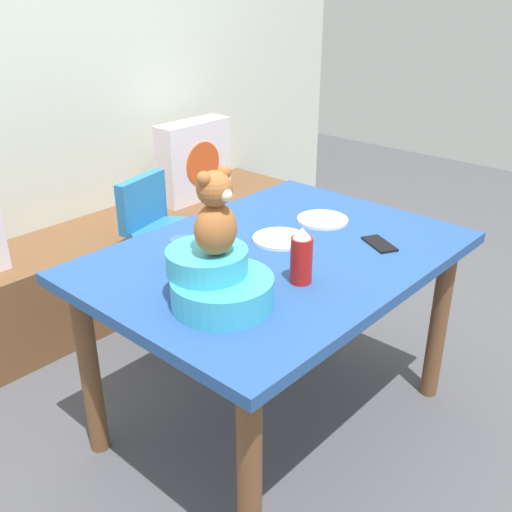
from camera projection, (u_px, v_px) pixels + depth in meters
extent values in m
plane|color=#4C4C51|center=(274.00, 417.00, 2.38)|extent=(8.00, 8.00, 0.00)
cube|color=silver|center=(32.00, 51.00, 2.73)|extent=(4.40, 0.10, 2.60)
cube|color=brown|center=(93.00, 274.00, 3.02)|extent=(2.60, 0.44, 0.46)
cube|color=silver|center=(194.00, 161.00, 3.29)|extent=(0.44, 0.14, 0.44)
cylinder|color=#D84C1E|center=(203.00, 163.00, 3.25)|extent=(0.24, 0.01, 0.24)
cube|color=#264C8C|center=(277.00, 256.00, 2.07)|extent=(1.31, 0.95, 0.04)
cylinder|color=brown|center=(250.00, 484.00, 1.62)|extent=(0.07, 0.07, 0.70)
cylinder|color=brown|center=(439.00, 322.00, 2.37)|extent=(0.07, 0.07, 0.70)
cylinder|color=brown|center=(90.00, 371.00, 2.08)|extent=(0.07, 0.07, 0.70)
cylinder|color=brown|center=(290.00, 266.00, 2.84)|extent=(0.07, 0.07, 0.70)
cylinder|color=#2672B2|center=(169.00, 239.00, 2.73)|extent=(0.34, 0.34, 0.10)
cube|color=#2672B2|center=(142.00, 202.00, 2.72)|extent=(0.30, 0.12, 0.24)
cube|color=white|center=(201.00, 234.00, 2.62)|extent=(0.34, 0.26, 0.02)
cylinder|color=silver|center=(169.00, 314.00, 2.67)|extent=(0.03, 0.03, 0.46)
cylinder|color=silver|center=(214.00, 291.00, 2.85)|extent=(0.03, 0.03, 0.46)
cylinder|color=silver|center=(131.00, 294.00, 2.84)|extent=(0.03, 0.03, 0.46)
cylinder|color=silver|center=(176.00, 274.00, 3.02)|extent=(0.03, 0.03, 0.46)
cylinder|color=#3BAED0|center=(222.00, 292.00, 1.70)|extent=(0.30, 0.30, 0.09)
cylinder|color=#3BAED0|center=(207.00, 261.00, 1.70)|extent=(0.24, 0.24, 0.07)
ellipsoid|color=#A76230|center=(216.00, 229.00, 1.63)|extent=(0.13, 0.11, 0.15)
sphere|color=#A76230|center=(214.00, 189.00, 1.58)|extent=(0.10, 0.10, 0.10)
sphere|color=beige|center=(226.00, 195.00, 1.56)|extent=(0.04, 0.04, 0.04)
sphere|color=#A76230|center=(204.00, 179.00, 1.54)|extent=(0.04, 0.04, 0.04)
sphere|color=#A76230|center=(224.00, 172.00, 1.59)|extent=(0.04, 0.04, 0.04)
cylinder|color=red|center=(301.00, 260.00, 1.82)|extent=(0.07, 0.07, 0.15)
cone|color=white|center=(302.00, 233.00, 1.78)|extent=(0.06, 0.06, 0.03)
cylinder|color=#335999|center=(183.00, 252.00, 1.94)|extent=(0.08, 0.08, 0.09)
torus|color=#335999|center=(194.00, 246.00, 1.97)|extent=(0.06, 0.01, 0.06)
cylinder|color=white|center=(323.00, 220.00, 2.31)|extent=(0.20, 0.20, 0.01)
cylinder|color=white|center=(280.00, 239.00, 2.14)|extent=(0.20, 0.20, 0.01)
cube|color=black|center=(379.00, 244.00, 2.11)|extent=(0.13, 0.16, 0.01)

